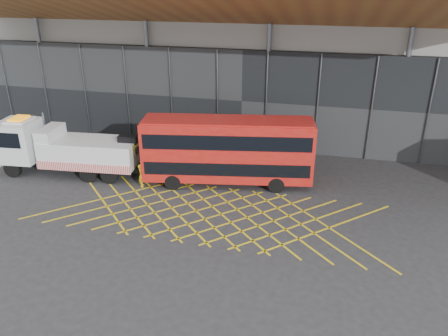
# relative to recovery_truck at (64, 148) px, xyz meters

# --- Properties ---
(ground_plane) EXTENTS (120.00, 120.00, 0.00)m
(ground_plane) POSITION_rel_recovery_truck_xyz_m (9.24, -3.10, -1.93)
(ground_plane) COLOR #29292C
(road_markings) EXTENTS (21.56, 7.16, 0.01)m
(road_markings) POSITION_rel_recovery_truck_xyz_m (11.64, -3.10, -1.92)
(road_markings) COLOR yellow
(road_markings) RESTS_ON ground_plane
(construction_building) EXTENTS (55.00, 23.97, 18.00)m
(construction_building) POSITION_rel_recovery_truck_xyz_m (11.17, 15.30, 7.05)
(construction_building) COLOR gray
(construction_building) RESTS_ON ground_plane
(recovery_truck) EXTENTS (12.03, 3.80, 4.17)m
(recovery_truck) POSITION_rel_recovery_truck_xyz_m (0.00, 0.00, 0.00)
(recovery_truck) COLOR black
(recovery_truck) RESTS_ON ground_plane
(bus_towed) EXTENTS (11.66, 4.68, 4.63)m
(bus_towed) POSITION_rel_recovery_truck_xyz_m (11.77, 1.18, 0.65)
(bus_towed) COLOR #AD140F
(bus_towed) RESTS_ON ground_plane
(worker) EXTENTS (0.56, 0.68, 1.62)m
(worker) POSITION_rel_recovery_truck_xyz_m (6.22, -0.69, -1.12)
(worker) COLOR yellow
(worker) RESTS_ON ground_plane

